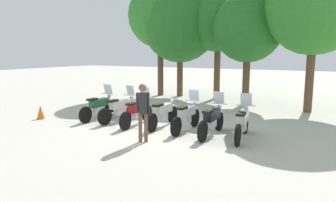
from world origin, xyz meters
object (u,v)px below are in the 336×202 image
object	(u,v)px
motorcycle_3	(163,113)
tree_2	(218,22)
motorcycle_4	(187,116)
person_0	(143,108)
motorcycle_6	(242,123)
tree_3	(248,28)
motorcycle_0	(99,106)
traffic_cone	(41,112)
motorcycle_2	(137,111)
motorcycle_5	(212,120)
tree_1	(180,24)
tree_4	(315,7)
motorcycle_1	(120,108)
tree_0	(160,16)

from	to	relation	value
motorcycle_3	tree_2	distance (m)	8.52
motorcycle_4	person_0	size ratio (longest dim) A/B	1.24
motorcycle_6	tree_3	world-z (taller)	tree_3
motorcycle_0	traffic_cone	distance (m)	2.39
motorcycle_2	tree_2	distance (m)	8.67
motorcycle_5	person_0	xyz separation A→B (m)	(-1.54, -1.70, 0.52)
motorcycle_3	tree_1	distance (m)	8.87
motorcycle_4	tree_4	xyz separation A→B (m)	(3.36, 5.66, 4.09)
motorcycle_6	person_0	bearing A→B (deg)	118.60
motorcycle_6	traffic_cone	xyz separation A→B (m)	(-7.95, -1.05, -0.24)
tree_3	motorcycle_4	bearing A→B (deg)	-93.32
motorcycle_1	motorcycle_6	distance (m)	4.87
motorcycle_4	tree_0	bearing A→B (deg)	34.86
tree_3	traffic_cone	distance (m)	10.41
motorcycle_6	tree_3	size ratio (longest dim) A/B	0.39
tree_0	tree_1	world-z (taller)	tree_0
person_0	traffic_cone	distance (m)	5.54
tree_3	tree_4	xyz separation A→B (m)	(3.00, -0.64, 0.75)
motorcycle_1	motorcycle_5	world-z (taller)	same
motorcycle_3	motorcycle_2	bearing A→B (deg)	101.12
tree_2	motorcycle_6	bearing A→B (deg)	-64.82
motorcycle_1	person_0	distance (m)	3.10
motorcycle_0	tree_4	world-z (taller)	tree_4
traffic_cone	tree_1	bearing A→B (deg)	76.92
motorcycle_0	motorcycle_6	size ratio (longest dim) A/B	1.00
motorcycle_4	motorcycle_0	bearing A→B (deg)	89.05
motorcycle_0	traffic_cone	xyz separation A→B (m)	(-2.10, -1.12, -0.24)
tree_0	tree_4	distance (m)	8.78
tree_0	motorcycle_0	bearing A→B (deg)	-79.45
motorcycle_3	motorcycle_4	xyz separation A→B (m)	(0.98, -0.08, 0.01)
motorcycle_0	motorcycle_4	size ratio (longest dim) A/B	1.00
motorcycle_0	motorcycle_1	bearing A→B (deg)	-87.06
motorcycle_6	traffic_cone	bearing A→B (deg)	90.87
person_0	tree_2	distance (m)	10.12
person_0	tree_0	size ratio (longest dim) A/B	0.26
motorcycle_1	traffic_cone	xyz separation A→B (m)	(-3.08, -1.21, -0.24)
person_0	tree_0	xyz separation A→B (m)	(-4.70, 9.14, 3.83)
tree_1	tree_0	bearing A→B (deg)	-171.31
tree_2	tree_4	size ratio (longest dim) A/B	0.91
motorcycle_1	person_0	world-z (taller)	person_0
motorcycle_1	motorcycle_3	world-z (taller)	motorcycle_1
motorcycle_1	motorcycle_2	bearing A→B (deg)	-96.64
motorcycle_0	tree_1	distance (m)	8.40
motorcycle_3	tree_4	world-z (taller)	tree_4
tree_0	traffic_cone	bearing A→B (deg)	-95.04
motorcycle_0	motorcycle_6	world-z (taller)	same
motorcycle_0	motorcycle_3	distance (m)	2.93
motorcycle_6	tree_3	xyz separation A→B (m)	(-1.58, 6.37, 3.34)
tree_4	traffic_cone	world-z (taller)	tree_4
motorcycle_4	tree_0	distance (m)	9.99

